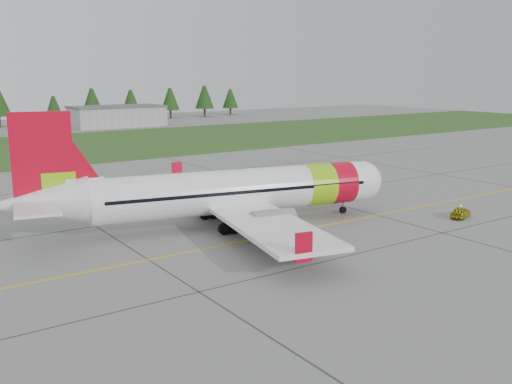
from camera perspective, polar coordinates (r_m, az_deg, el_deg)
ground at (r=46.85m, az=10.63°, el=-5.95°), size 320.00×320.00×0.00m
aircraft at (r=53.47m, az=-2.71°, el=-0.00°), size 36.28×33.99×11.11m
follow_me_car at (r=60.15m, az=19.84°, el=-0.91°), size 1.49×1.61×3.26m
grass_strip at (r=118.51m, az=-18.68°, el=4.32°), size 320.00×50.00×0.03m
taxi_guideline at (r=52.52m, az=4.45°, el=-3.82°), size 120.00×0.25×0.02m
hangar_east at (r=160.16m, az=-13.71°, el=7.31°), size 24.00×12.00×5.20m
treeline at (r=172.48m, az=-24.02°, el=7.73°), size 160.00×8.00×10.00m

